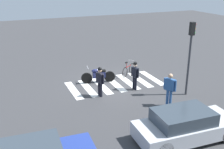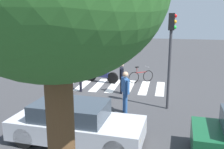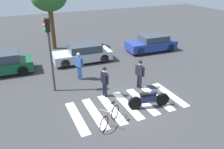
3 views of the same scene
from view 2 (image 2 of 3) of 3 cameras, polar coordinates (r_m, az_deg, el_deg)
ground_plane at (r=15.07m, az=0.35°, el=-2.52°), size 60.00×60.00×0.00m
police_motorcycle at (r=15.74m, az=-2.31°, el=-0.06°), size 2.16×0.71×1.06m
leaning_bicycle at (r=15.82m, az=6.44°, el=-0.39°), size 1.40×1.06×1.01m
officer_on_foot at (r=13.90m, az=-7.03°, el=0.28°), size 0.35×0.63×1.75m
officer_by_motorcycle at (r=13.42m, az=2.13°, el=-0.05°), size 0.29×0.65×1.76m
pedestrian_bystander at (r=10.81m, az=2.97°, el=-3.26°), size 0.42×0.63×1.79m
crosswalk_stripes at (r=15.07m, az=0.35°, el=-2.51°), size 5.85×2.87×0.01m
car_silver_sedan at (r=8.59m, az=-8.14°, el=-10.68°), size 4.40×1.97×1.35m
traffic_light_pole at (r=11.16m, az=12.91°, el=6.17°), size 0.34×0.26×4.15m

